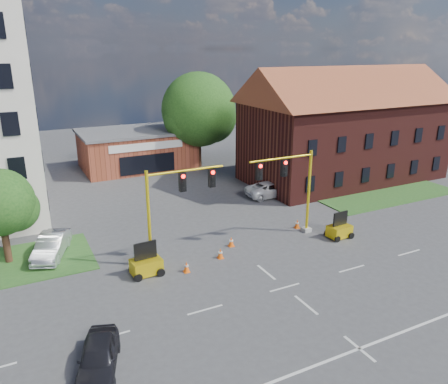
{
  "coord_description": "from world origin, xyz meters",
  "views": [
    {
      "loc": [
        -12.99,
        -18.1,
        12.99
      ],
      "look_at": [
        1.13,
        10.0,
        2.66
      ],
      "focal_mm": 35.0,
      "sensor_mm": 36.0,
      "label": 1
    }
  ],
  "objects_px": {
    "pickup_white": "(272,189)",
    "sedan_dark": "(99,357)",
    "trailer_east": "(339,230)",
    "signal_mast_west": "(174,203)",
    "signal_mast_east": "(290,184)",
    "trailer_west": "(146,265)"
  },
  "relations": [
    {
      "from": "pickup_white",
      "to": "signal_mast_east",
      "type": "bearing_deg",
      "value": 157.34
    },
    {
      "from": "pickup_white",
      "to": "sedan_dark",
      "type": "height_order",
      "value": "pickup_white"
    },
    {
      "from": "signal_mast_east",
      "to": "sedan_dark",
      "type": "distance_m",
      "value": 17.53
    },
    {
      "from": "signal_mast_west",
      "to": "signal_mast_east",
      "type": "height_order",
      "value": "same"
    },
    {
      "from": "signal_mast_west",
      "to": "trailer_east",
      "type": "height_order",
      "value": "signal_mast_west"
    },
    {
      "from": "pickup_white",
      "to": "signal_mast_west",
      "type": "bearing_deg",
      "value": 125.38
    },
    {
      "from": "trailer_west",
      "to": "sedan_dark",
      "type": "relative_size",
      "value": 0.52
    },
    {
      "from": "signal_mast_west",
      "to": "sedan_dark",
      "type": "relative_size",
      "value": 1.59
    },
    {
      "from": "signal_mast_west",
      "to": "signal_mast_east",
      "type": "bearing_deg",
      "value": 0.0
    },
    {
      "from": "signal_mast_west",
      "to": "sedan_dark",
      "type": "distance_m",
      "value": 10.87
    },
    {
      "from": "trailer_west",
      "to": "sedan_dark",
      "type": "bearing_deg",
      "value": -124.88
    },
    {
      "from": "trailer_east",
      "to": "pickup_white",
      "type": "height_order",
      "value": "trailer_east"
    },
    {
      "from": "trailer_east",
      "to": "signal_mast_west",
      "type": "bearing_deg",
      "value": 166.18
    },
    {
      "from": "trailer_west",
      "to": "trailer_east",
      "type": "xyz_separation_m",
      "value": [
        14.06,
        -0.98,
        -0.05
      ]
    },
    {
      "from": "pickup_white",
      "to": "trailer_east",
      "type": "bearing_deg",
      "value": 178.36
    },
    {
      "from": "trailer_east",
      "to": "sedan_dark",
      "type": "relative_size",
      "value": 0.48
    },
    {
      "from": "signal_mast_east",
      "to": "pickup_white",
      "type": "xyz_separation_m",
      "value": [
        3.79,
        8.16,
        -3.23
      ]
    },
    {
      "from": "signal_mast_east",
      "to": "trailer_east",
      "type": "height_order",
      "value": "signal_mast_east"
    },
    {
      "from": "signal_mast_east",
      "to": "sedan_dark",
      "type": "height_order",
      "value": "signal_mast_east"
    },
    {
      "from": "signal_mast_east",
      "to": "trailer_east",
      "type": "distance_m",
      "value": 4.94
    },
    {
      "from": "signal_mast_east",
      "to": "pickup_white",
      "type": "bearing_deg",
      "value": 65.11
    },
    {
      "from": "trailer_west",
      "to": "pickup_white",
      "type": "relative_size",
      "value": 0.41
    }
  ]
}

